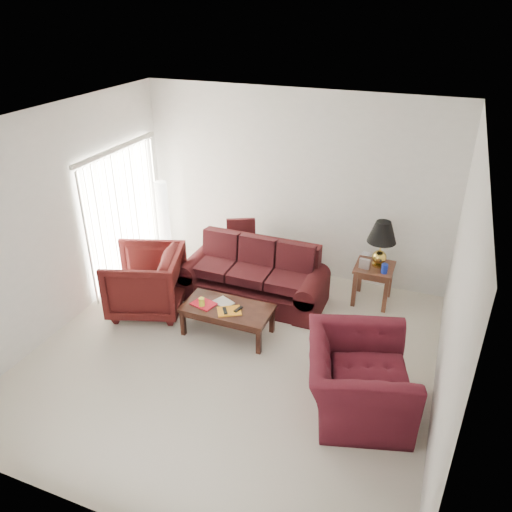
{
  "coord_description": "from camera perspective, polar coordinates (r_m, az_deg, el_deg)",
  "views": [
    {
      "loc": [
        2.19,
        -4.7,
        4.18
      ],
      "look_at": [
        0.0,
        0.85,
        1.05
      ],
      "focal_mm": 35.0,
      "sensor_mm": 36.0,
      "label": 1
    }
  ],
  "objects": [
    {
      "name": "yellow_glass",
      "position": [
        6.81,
        -6.23,
        -5.3
      ],
      "size": [
        0.1,
        0.1,
        0.13
      ],
      "primitive_type": "cylinder",
      "rotation": [
        0.0,
        0.0,
        -0.43
      ],
      "color": "#FDFF38",
      "rests_on": "coffee_table"
    },
    {
      "name": "coffee_table",
      "position": [
        6.93,
        -3.26,
        -7.33
      ],
      "size": [
        1.36,
        1.01,
        0.43
      ],
      "primitive_type": null,
      "rotation": [
        0.0,
        0.0,
        0.38
      ],
      "color": "black",
      "rests_on": "ground"
    },
    {
      "name": "throw_pillow",
      "position": [
        8.17,
        -1.72,
        2.67
      ],
      "size": [
        0.52,
        0.41,
        0.48
      ],
      "primitive_type": "cube",
      "rotation": [
        -0.21,
        0.0,
        0.46
      ],
      "color": "black",
      "rests_on": "sofa"
    },
    {
      "name": "magazine_orange",
      "position": [
        6.71,
        -3.09,
        -6.3
      ],
      "size": [
        0.38,
        0.36,
        0.02
      ],
      "primitive_type": "cube",
      "rotation": [
        0.0,
        0.0,
        0.54
      ],
      "color": "orange",
      "rests_on": "coffee_table"
    },
    {
      "name": "blue_canister",
      "position": [
        7.42,
        14.47,
        -1.4
      ],
      "size": [
        0.1,
        0.1,
        0.14
      ],
      "primitive_type": "cylinder",
      "rotation": [
        0.0,
        0.0,
        -0.09
      ],
      "color": "#1C33B7",
      "rests_on": "end_table"
    },
    {
      "name": "armchair_left",
      "position": [
        7.46,
        -12.5,
        -2.84
      ],
      "size": [
        1.31,
        1.29,
        0.95
      ],
      "primitive_type": "imported",
      "rotation": [
        0.0,
        0.0,
        -1.25
      ],
      "color": "#3D0F0E",
      "rests_on": "ground"
    },
    {
      "name": "floor_lamp",
      "position": [
        8.7,
        -10.51,
        3.86
      ],
      "size": [
        0.25,
        0.25,
        1.47
      ],
      "primitive_type": null,
      "rotation": [
        0.0,
        0.0,
        0.06
      ],
      "color": "white",
      "rests_on": "ground"
    },
    {
      "name": "end_table",
      "position": [
        7.76,
        13.17,
        -3.11
      ],
      "size": [
        0.58,
        0.58,
        0.61
      ],
      "primitive_type": null,
      "rotation": [
        0.0,
        0.0,
        -0.04
      ],
      "color": "#572F1E",
      "rests_on": "ground"
    },
    {
      "name": "sofa",
      "position": [
        7.52,
        -0.4,
        -2.07
      ],
      "size": [
        2.24,
        1.05,
        0.9
      ],
      "primitive_type": null,
      "rotation": [
        0.0,
        0.0,
        0.05
      ],
      "color": "black",
      "rests_on": "ground"
    },
    {
      "name": "blinds",
      "position": [
        8.18,
        -14.82,
        4.44
      ],
      "size": [
        0.1,
        2.0,
        2.16
      ],
      "primitive_type": "cube",
      "color": "silver",
      "rests_on": "ground"
    },
    {
      "name": "magazine_red",
      "position": [
        6.88,
        -5.99,
        -5.46
      ],
      "size": [
        0.36,
        0.31,
        0.02
      ],
      "primitive_type": "cube",
      "rotation": [
        0.0,
        0.0,
        -0.26
      ],
      "color": "red",
      "rests_on": "coffee_table"
    },
    {
      "name": "clock",
      "position": [
        7.48,
        12.3,
        -0.87
      ],
      "size": [
        0.16,
        0.07,
        0.15
      ],
      "primitive_type": "cube",
      "rotation": [
        0.0,
        0.0,
        -0.11
      ],
      "color": "silver",
      "rests_on": "end_table"
    },
    {
      "name": "table_lamp",
      "position": [
        7.48,
        14.09,
        1.34
      ],
      "size": [
        0.52,
        0.52,
        0.71
      ],
      "primitive_type": null,
      "rotation": [
        0.0,
        0.0,
        0.26
      ],
      "color": "#B49238",
      "rests_on": "end_table"
    },
    {
      "name": "remote_b",
      "position": [
        6.71,
        -2.02,
        -6.08
      ],
      "size": [
        0.08,
        0.16,
        0.02
      ],
      "primitive_type": "cube",
      "rotation": [
        0.0,
        0.0,
        -0.27
      ],
      "color": "black",
      "rests_on": "coffee_table"
    },
    {
      "name": "floor",
      "position": [
        6.66,
        -2.74,
        -11.23
      ],
      "size": [
        5.0,
        5.0,
        0.0
      ],
      "primitive_type": "plane",
      "color": "beige",
      "rests_on": "ground"
    },
    {
      "name": "remote_a",
      "position": [
        6.69,
        -3.56,
        -6.26
      ],
      "size": [
        0.12,
        0.15,
        0.02
      ],
      "primitive_type": "cube",
      "rotation": [
        0.0,
        0.0,
        0.59
      ],
      "color": "black",
      "rests_on": "coffee_table"
    },
    {
      "name": "magazine_white",
      "position": [
        6.9,
        -3.72,
        -5.28
      ],
      "size": [
        0.32,
        0.28,
        0.01
      ],
      "primitive_type": "cube",
      "rotation": [
        0.0,
        0.0,
        -0.44
      ],
      "color": "beige",
      "rests_on": "coffee_table"
    },
    {
      "name": "armchair_right",
      "position": [
        5.79,
        11.59,
        -13.55
      ],
      "size": [
        1.43,
        1.55,
        0.84
      ],
      "primitive_type": "imported",
      "rotation": [
        0.0,
        0.0,
        1.85
      ],
      "color": "#3F0E17",
      "rests_on": "ground"
    },
    {
      "name": "picture_frame",
      "position": [
        7.79,
        12.51,
        0.28
      ],
      "size": [
        0.13,
        0.15,
        0.05
      ],
      "primitive_type": "cube",
      "rotation": [
        1.36,
        0.0,
        -0.1
      ],
      "color": "silver",
      "rests_on": "end_table"
    }
  ]
}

